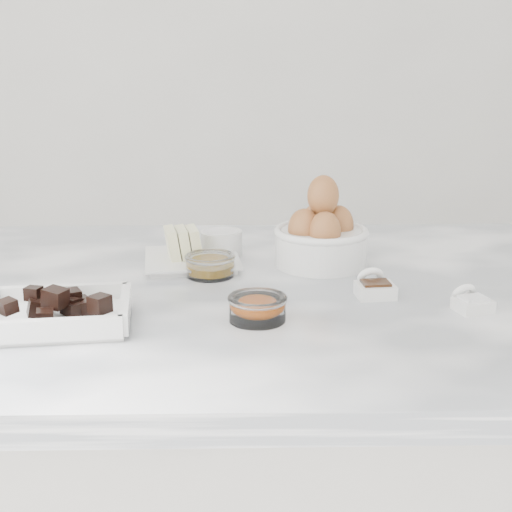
% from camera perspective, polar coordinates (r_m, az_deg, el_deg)
% --- Properties ---
extents(marble_slab, '(1.20, 0.80, 0.04)m').
position_cam_1_polar(marble_slab, '(1.11, -1.00, -3.42)').
color(marble_slab, white).
rests_on(marble_slab, cabinet).
extents(chocolate_dish, '(0.21, 0.17, 0.05)m').
position_cam_1_polar(chocolate_dish, '(0.98, -15.67, -4.16)').
color(chocolate_dish, white).
rests_on(chocolate_dish, marble_slab).
extents(butter_plate, '(0.18, 0.18, 0.06)m').
position_cam_1_polar(butter_plate, '(1.21, -5.27, 0.27)').
color(butter_plate, white).
rests_on(butter_plate, marble_slab).
extents(sugar_ramekin, '(0.07, 0.07, 0.04)m').
position_cam_1_polar(sugar_ramekin, '(1.26, -2.80, 1.14)').
color(sugar_ramekin, white).
rests_on(sugar_ramekin, marble_slab).
extents(egg_bowl, '(0.16, 0.16, 0.15)m').
position_cam_1_polar(egg_bowl, '(1.20, 5.22, 1.57)').
color(egg_bowl, white).
rests_on(egg_bowl, marble_slab).
extents(honey_bowl, '(0.08, 0.08, 0.04)m').
position_cam_1_polar(honey_bowl, '(1.15, -3.68, -0.71)').
color(honey_bowl, white).
rests_on(honey_bowl, marble_slab).
extents(zest_bowl, '(0.08, 0.08, 0.04)m').
position_cam_1_polar(zest_bowl, '(0.96, 0.12, -4.09)').
color(zest_bowl, white).
rests_on(zest_bowl, marble_slab).
extents(vanilla_spoon, '(0.06, 0.07, 0.04)m').
position_cam_1_polar(vanilla_spoon, '(1.07, 9.42, -2.42)').
color(vanilla_spoon, white).
rests_on(vanilla_spoon, marble_slab).
extents(salt_spoon, '(0.06, 0.07, 0.04)m').
position_cam_1_polar(salt_spoon, '(1.04, 16.79, -3.50)').
color(salt_spoon, white).
rests_on(salt_spoon, marble_slab).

